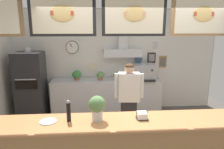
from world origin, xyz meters
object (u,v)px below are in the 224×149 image
Objects in this scene: potted_thyme at (77,75)px; potted_sage at (100,75)px; napkin_holder at (142,116)px; pepper_grinder at (69,111)px; basil_vase at (97,107)px; pizza_oven at (31,87)px; espresso_machine at (143,72)px; shop_worker at (129,100)px; condiment_plate at (48,121)px; potted_rosemary at (116,76)px.

potted_thyme reaches higher than potted_sage.
pepper_grinder is at bearing -179.90° from napkin_holder.
napkin_holder is (0.51, -2.60, 0.04)m from potted_sage.
basil_vase reaches higher than potted_sage.
pizza_oven is 6.95× the size of potted_thyme.
espresso_machine is 2.13× the size of potted_thyme.
shop_worker is 7.08× the size of potted_sage.
basil_vase is at bearing -79.02° from potted_thyme.
espresso_machine is 3.20m from condiment_plate.
basil_vase is (1.60, -2.44, 0.39)m from pizza_oven.
espresso_machine is at bearing 59.18° from pepper_grinder.
potted_sage is at bearing -2.85° from potted_thyme.
basil_vase is at bearing -179.89° from napkin_holder.
shop_worker reaches higher than condiment_plate.
potted_sage is 1.44× the size of napkin_holder.
potted_thyme is at bearing 179.53° from potted_rosemary.
potted_thyme is 0.90× the size of pepper_grinder.
potted_thyme reaches higher than condiment_plate.
pizza_oven is at bearing -22.26° from shop_worker.
shop_worker is at bearing -67.92° from potted_sage.
potted_thyme is at bearing 112.72° from napkin_holder.
potted_sage is at bearing 74.66° from condiment_plate.
shop_worker reaches higher than potted_thyme.
potted_thyme is (-1.13, 1.34, 0.23)m from shop_worker.
espresso_machine is at bearing -108.63° from shop_worker.
potted_sage is 0.68× the size of basil_vase.
pizza_oven is 9.44× the size of potted_rosemary.
napkin_holder is at bearing -48.02° from pizza_oven.
condiment_plate is 1.22m from napkin_holder.
pepper_grinder reaches higher than potted_sage.
pizza_oven reaches higher than condiment_plate.
pepper_grinder is (-0.37, -0.00, -0.04)m from basil_vase.
potted_rosemary is at bearing 3.03° from potted_sage.
pizza_oven is at bearing 123.30° from basil_vase.
espresso_machine is 2.88m from basil_vase.
espresso_machine is 1.66× the size of basil_vase.
napkin_holder is at bearing -103.00° from espresso_machine.
napkin_holder is (1.22, 0.01, 0.03)m from condiment_plate.
potted_rosemary is 0.57× the size of basil_vase.
shop_worker is 5.53× the size of pepper_grinder.
condiment_plate is 0.75× the size of pepper_grinder.
pepper_grinder is (-1.56, -2.62, 0.07)m from espresso_machine.
potted_sage is 2.65m from napkin_holder.
pizza_oven reaches higher than espresso_machine.
condiment_plate is 0.30m from pepper_grinder.
basil_vase reaches higher than potted_thyme.
pizza_oven is 2.95m from basil_vase.
espresso_machine is at bearing 0.65° from potted_sage.
basil_vase is (-0.09, -2.60, 0.18)m from potted_sage.
pizza_oven is at bearing -174.95° from potted_rosemary.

